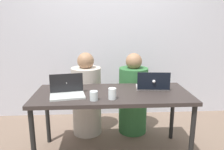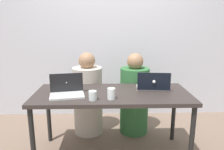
{
  "view_description": "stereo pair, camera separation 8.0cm",
  "coord_description": "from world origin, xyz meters",
  "px_view_note": "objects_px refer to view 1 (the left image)",
  "views": [
    {
      "loc": [
        -0.14,
        -2.26,
        1.49
      ],
      "look_at": [
        0.0,
        0.07,
        0.93
      ],
      "focal_mm": 35.0,
      "sensor_mm": 36.0,
      "label": 1
    },
    {
      "loc": [
        -0.06,
        -2.26,
        1.49
      ],
      "look_at": [
        0.0,
        0.07,
        0.93
      ],
      "focal_mm": 35.0,
      "sensor_mm": 36.0,
      "label": 2
    }
  ],
  "objects_px": {
    "person_on_left": "(87,98)",
    "laptop_front_left": "(67,91)",
    "water_glass_center": "(112,94)",
    "water_glass_left": "(94,96)",
    "laptop_back_right": "(153,85)",
    "person_on_right": "(133,98)"
  },
  "relations": [
    {
      "from": "laptop_back_right",
      "to": "water_glass_center",
      "type": "bearing_deg",
      "value": 37.83
    },
    {
      "from": "laptop_back_right",
      "to": "laptop_front_left",
      "type": "bearing_deg",
      "value": 16.04
    },
    {
      "from": "laptop_back_right",
      "to": "water_glass_left",
      "type": "xyz_separation_m",
      "value": [
        -0.66,
        -0.32,
        -0.01
      ]
    },
    {
      "from": "person_on_right",
      "to": "water_glass_center",
      "type": "height_order",
      "value": "person_on_right"
    },
    {
      "from": "water_glass_left",
      "to": "laptop_back_right",
      "type": "bearing_deg",
      "value": 26.14
    },
    {
      "from": "water_glass_center",
      "to": "laptop_front_left",
      "type": "bearing_deg",
      "value": 164.45
    },
    {
      "from": "laptop_back_right",
      "to": "water_glass_center",
      "type": "xyz_separation_m",
      "value": [
        -0.48,
        -0.3,
        0.0
      ]
    },
    {
      "from": "laptop_back_right",
      "to": "person_on_left",
      "type": "bearing_deg",
      "value": -23.8
    },
    {
      "from": "person_on_left",
      "to": "laptop_back_right",
      "type": "xyz_separation_m",
      "value": [
        0.78,
        -0.44,
        0.3
      ]
    },
    {
      "from": "laptop_front_left",
      "to": "water_glass_center",
      "type": "bearing_deg",
      "value": -26.21
    },
    {
      "from": "person_on_left",
      "to": "water_glass_left",
      "type": "distance_m",
      "value": 0.83
    },
    {
      "from": "person_on_right",
      "to": "laptop_front_left",
      "type": "height_order",
      "value": "person_on_right"
    },
    {
      "from": "water_glass_left",
      "to": "water_glass_center",
      "type": "distance_m",
      "value": 0.18
    },
    {
      "from": "person_on_left",
      "to": "laptop_back_right",
      "type": "bearing_deg",
      "value": 167.46
    },
    {
      "from": "water_glass_left",
      "to": "water_glass_center",
      "type": "relative_size",
      "value": 0.83
    },
    {
      "from": "person_on_right",
      "to": "water_glass_left",
      "type": "xyz_separation_m",
      "value": [
        -0.51,
        -0.76,
        0.3
      ]
    },
    {
      "from": "person_on_right",
      "to": "laptop_back_right",
      "type": "height_order",
      "value": "person_on_right"
    },
    {
      "from": "person_on_right",
      "to": "water_glass_center",
      "type": "relative_size",
      "value": 9.84
    },
    {
      "from": "laptop_back_right",
      "to": "water_glass_center",
      "type": "relative_size",
      "value": 3.4
    },
    {
      "from": "water_glass_left",
      "to": "person_on_left",
      "type": "bearing_deg",
      "value": 98.77
    },
    {
      "from": "water_glass_center",
      "to": "person_on_right",
      "type": "bearing_deg",
      "value": 66.12
    },
    {
      "from": "person_on_left",
      "to": "laptop_front_left",
      "type": "relative_size",
      "value": 2.91
    }
  ]
}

